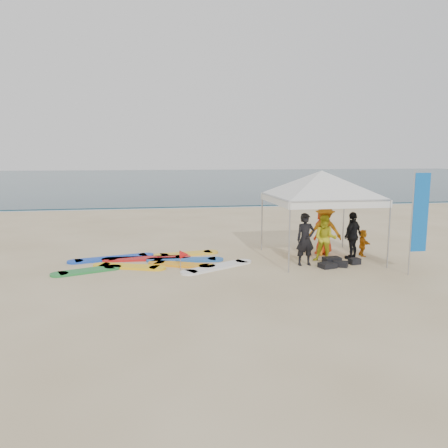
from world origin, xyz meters
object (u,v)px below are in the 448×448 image
canopy_tent (322,171)px  person_orange_a (325,231)px  person_black_b (353,235)px  feather_flag (419,214)px  person_seated (363,243)px  surfboard_spread (157,262)px  marker_pennant (184,255)px  person_black_a (305,239)px  person_orange_b (324,230)px  person_yellow (325,239)px

canopy_tent → person_orange_a: bearing=49.0°
person_black_b → feather_flag: (0.95, -2.30, 1.03)m
person_seated → feather_flag: (0.37, -2.65, 1.38)m
person_orange_a → surfboard_spread: person_orange_a is taller
person_seated → marker_pennant: 6.57m
feather_flag → marker_pennant: size_ratio=4.97×
person_black_a → person_seated: size_ratio=1.81×
feather_flag → marker_pennant: (-6.88, 1.74, -1.37)m
person_black_b → canopy_tent: canopy_tent is taller
person_orange_a → feather_flag: feather_flag is taller
person_black_a → person_orange_b: (1.25, 1.50, 0.02)m
person_orange_a → person_orange_b: 0.28m
person_black_b → surfboard_spread: (-6.78, 0.53, -0.79)m
feather_flag → surfboard_spread: feather_flag is taller
person_yellow → person_black_b: 1.16m
person_orange_a → surfboard_spread: 6.07m
canopy_tent → feather_flag: canopy_tent is taller
person_orange_b → person_seated: size_ratio=1.84×
surfboard_spread → person_yellow: bearing=-8.1°
person_seated → surfboard_spread: 7.37m
canopy_tent → feather_flag: bearing=-50.5°
person_orange_b → surfboard_spread: size_ratio=0.29×
surfboard_spread → person_orange_a: bearing=0.9°
person_black_b → person_orange_b: (-0.70, 0.90, 0.05)m
person_orange_b → surfboard_spread: person_orange_b is taller
person_orange_b → surfboard_spread: bearing=-29.4°
person_yellow → person_black_a: bearing=-130.9°
person_orange_a → feather_flag: bearing=140.0°
marker_pennant → surfboard_spread: 1.46m
person_yellow → person_black_b: person_black_b is taller
person_black_b → canopy_tent: size_ratio=0.36×
marker_pennant → person_yellow: bearing=3.4°
person_yellow → canopy_tent: bearing=117.7°
person_orange_a → feather_flag: size_ratio=0.58×
person_black_b → marker_pennant: 5.96m
person_orange_a → marker_pennant: bearing=32.5°
person_yellow → surfboard_spread: size_ratio=0.26×
person_orange_b → marker_pennant: (-5.23, -1.46, -0.39)m
person_yellow → person_orange_b: size_ratio=0.91×
person_orange_a → person_seated: bearing=-172.0°
person_seated → feather_flag: size_ratio=0.30×
person_yellow → feather_flag: bearing=-17.1°
feather_flag → marker_pennant: feather_flag is taller
canopy_tent → surfboard_spread: size_ratio=0.77×
person_orange_b → feather_flag: size_ratio=0.56×
person_black_a → person_black_b: bearing=14.7°
person_orange_a → person_black_b: bearing=160.5°
feather_flag → surfboard_spread: (-7.73, 2.83, -1.83)m
person_yellow → surfboard_spread: (-5.65, 0.80, -0.77)m
feather_flag → person_yellow: bearing=135.7°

